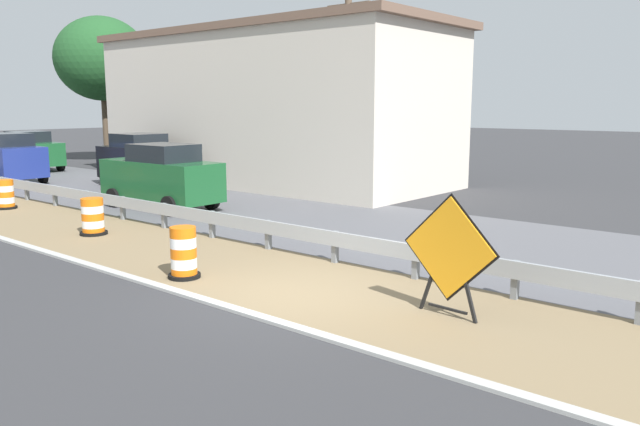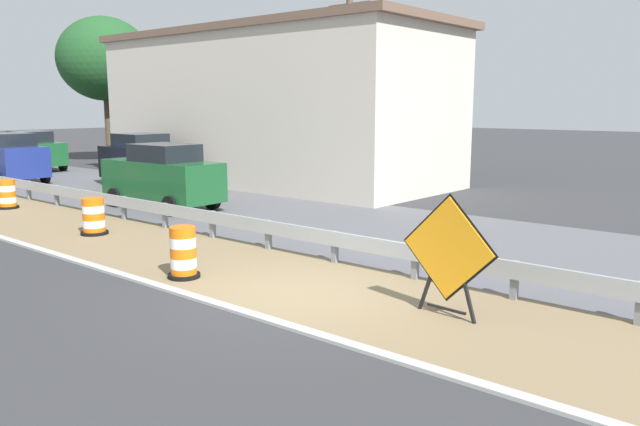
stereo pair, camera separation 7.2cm
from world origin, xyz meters
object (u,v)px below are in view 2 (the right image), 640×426
object	(u,v)px
utility_pole_near	(349,93)
warning_sign_diamond	(448,252)
car_distant_a	(143,160)
traffic_barrel_mid	(7,196)
traffic_barrel_close	(94,218)
traffic_barrel_nearest	(183,255)
car_lead_far_lane	(8,158)
car_mid_far_lane	(32,151)
car_lead_near_lane	(163,176)

from	to	relation	value
utility_pole_near	warning_sign_diamond	bearing A→B (deg)	-135.22
car_distant_a	traffic_barrel_mid	bearing A→B (deg)	-74.76
traffic_barrel_close	traffic_barrel_mid	distance (m)	6.08
warning_sign_diamond	traffic_barrel_nearest	xyz separation A→B (m)	(-1.30, 5.13, -0.60)
car_distant_a	traffic_barrel_close	bearing A→B (deg)	-39.55
traffic_barrel_nearest	car_lead_far_lane	size ratio (longest dim) A/B	0.25
car_lead_far_lane	car_mid_far_lane	distance (m)	5.43
car_mid_far_lane	warning_sign_diamond	bearing A→B (deg)	-12.46
utility_pole_near	traffic_barrel_nearest	bearing A→B (deg)	-159.35
warning_sign_diamond	traffic_barrel_mid	world-z (taller)	warning_sign_diamond
traffic_barrel_mid	car_mid_far_lane	size ratio (longest dim) A/B	0.24
traffic_barrel_mid	car_distant_a	size ratio (longest dim) A/B	0.23
warning_sign_diamond	car_lead_far_lane	world-z (taller)	car_lead_far_lane
car_lead_near_lane	car_lead_far_lane	size ratio (longest dim) A/B	1.07
utility_pole_near	car_lead_far_lane	bearing A→B (deg)	111.53
car_lead_far_lane	car_distant_a	size ratio (longest dim) A/B	0.99
traffic_barrel_mid	car_lead_far_lane	world-z (taller)	car_lead_far_lane
car_lead_near_lane	car_lead_far_lane	world-z (taller)	car_lead_far_lane
traffic_barrel_nearest	car_mid_far_lane	world-z (taller)	car_mid_far_lane
car_lead_near_lane	car_distant_a	size ratio (longest dim) A/B	1.05
warning_sign_diamond	car_mid_far_lane	distance (m)	28.71
traffic_barrel_nearest	traffic_barrel_close	bearing A→B (deg)	77.98
traffic_barrel_close	utility_pole_near	bearing A→B (deg)	-8.07
car_lead_far_lane	traffic_barrel_close	bearing A→B (deg)	165.83
car_distant_a	warning_sign_diamond	bearing A→B (deg)	-17.93
traffic_barrel_close	traffic_barrel_mid	size ratio (longest dim) A/B	1.01
traffic_barrel_nearest	traffic_barrel_mid	size ratio (longest dim) A/B	1.07
traffic_barrel_nearest	car_mid_far_lane	distance (m)	24.15
traffic_barrel_close	utility_pole_near	world-z (taller)	utility_pole_near
car_lead_far_lane	utility_pole_near	xyz separation A→B (m)	(5.72, -14.49, 2.72)
traffic_barrel_nearest	utility_pole_near	bearing A→B (deg)	20.65
traffic_barrel_mid	car_lead_far_lane	size ratio (longest dim) A/B	0.23
traffic_barrel_close	car_mid_far_lane	bearing A→B (deg)	68.93
traffic_barrel_mid	car_distant_a	xyz separation A→B (m)	(6.28, 1.47, 0.67)
warning_sign_diamond	traffic_barrel_mid	size ratio (longest dim) A/B	2.10
traffic_barrel_close	traffic_barrel_mid	bearing A→B (deg)	86.17
traffic_barrel_nearest	car_lead_far_lane	world-z (taller)	car_lead_far_lane
warning_sign_diamond	car_lead_far_lane	bearing A→B (deg)	-94.11
warning_sign_diamond	traffic_barrel_nearest	size ratio (longest dim) A/B	1.97
car_lead_near_lane	utility_pole_near	size ratio (longest dim) A/B	0.61
traffic_barrel_close	car_lead_near_lane	xyz separation A→B (m)	(3.79, 2.17, 0.63)
car_lead_far_lane	utility_pole_near	size ratio (longest dim) A/B	0.57
traffic_barrel_close	car_lead_far_lane	xyz separation A→B (m)	(3.59, 13.17, 0.65)
car_mid_far_lane	utility_pole_near	xyz separation A→B (m)	(2.54, -18.89, 2.79)
traffic_barrel_nearest	car_lead_near_lane	distance (m)	8.91
traffic_barrel_nearest	traffic_barrel_mid	xyz separation A→B (m)	(1.52, 11.31, -0.03)
car_lead_near_lane	car_lead_far_lane	xyz separation A→B (m)	(-0.20, 11.00, 0.02)
traffic_barrel_nearest	car_mid_far_lane	xyz separation A→B (m)	(7.89, 22.82, 0.56)
car_lead_near_lane	utility_pole_near	distance (m)	7.08
warning_sign_diamond	traffic_barrel_close	size ratio (longest dim) A/B	2.08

